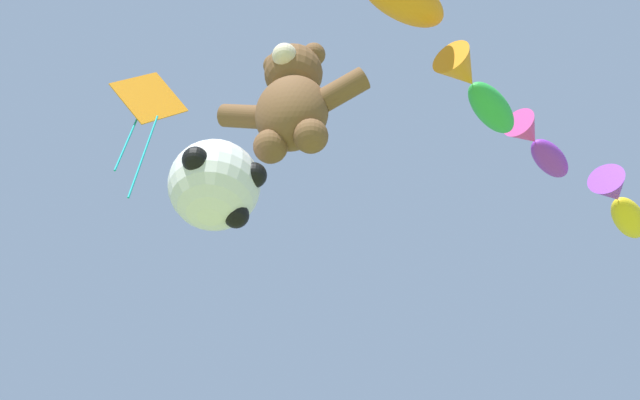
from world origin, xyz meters
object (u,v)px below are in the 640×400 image
(fish_kite_emerald, at_px, (477,90))
(fish_kite_violet, at_px, (538,146))
(fish_kite_goldfin, at_px, (621,204))
(diamond_kite, at_px, (147,105))
(soccer_ball_kite, at_px, (215,185))
(teddy_bear_kite, at_px, (292,100))

(fish_kite_emerald, relative_size, fish_kite_violet, 1.12)
(fish_kite_goldfin, relative_size, diamond_kite, 0.64)
(fish_kite_emerald, bearing_deg, soccer_ball_kite, -143.79)
(fish_kite_emerald, relative_size, diamond_kite, 0.61)
(fish_kite_violet, bearing_deg, teddy_bear_kite, -127.20)
(soccer_ball_kite, xyz_separation_m, fish_kite_violet, (3.67, 3.90, 3.55))
(teddy_bear_kite, bearing_deg, fish_kite_violet, 52.80)
(fish_kite_violet, bearing_deg, soccer_ball_kite, -133.27)
(fish_kite_violet, bearing_deg, fish_kite_emerald, -113.76)
(soccer_ball_kite, bearing_deg, diamond_kite, 152.89)
(soccer_ball_kite, relative_size, fish_kite_violet, 0.66)
(soccer_ball_kite, bearing_deg, fish_kite_emerald, 36.21)
(fish_kite_goldfin, bearing_deg, fish_kite_violet, -124.00)
(fish_kite_violet, height_order, fish_kite_goldfin, fish_kite_goldfin)
(fish_kite_emerald, xyz_separation_m, fish_kite_goldfin, (2.03, 3.63, 0.39))
(teddy_bear_kite, height_order, fish_kite_violet, fish_kite_violet)
(teddy_bear_kite, relative_size, fish_kite_goldfin, 0.99)
(fish_kite_emerald, xyz_separation_m, fish_kite_violet, (0.79, 1.79, 0.42))
(fish_kite_emerald, height_order, fish_kite_goldfin, fish_kite_goldfin)
(soccer_ball_kite, xyz_separation_m, fish_kite_goldfin, (4.92, 5.75, 3.52))
(soccer_ball_kite, distance_m, fish_kite_violet, 6.43)
(fish_kite_emerald, distance_m, fish_kite_goldfin, 4.18)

